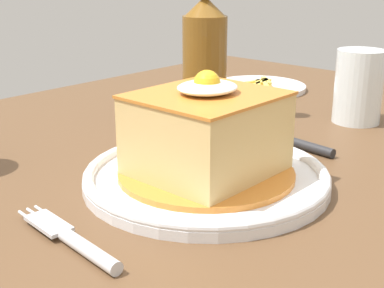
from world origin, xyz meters
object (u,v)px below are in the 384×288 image
Objects in this scene: fork at (75,241)px; beer_bottle_amber at (205,52)px; main_plate at (206,176)px; side_plate_fries at (259,87)px; drinking_glass at (358,92)px; knife at (292,142)px.

beer_bottle_amber reaches higher than fork.
side_plate_fries is at bearing 28.45° from main_plate.
drinking_glass is 0.24m from side_plate_fries.
drinking_glass is (0.32, -0.01, 0.04)m from main_plate.
side_plate_fries is at bearing 70.94° from drinking_glass.
knife is at bearing -0.31° from main_plate.
main_plate is 2.44× the size of drinking_glass.
drinking_glass is 0.62× the size of side_plate_fries.
side_plate_fries is (0.24, 0.22, -0.00)m from knife.
beer_bottle_amber is 2.53× the size of drinking_glass.
knife is 0.19m from beer_bottle_amber.
drinking_glass is at bearing -1.74° from main_plate.
drinking_glass reaches higher than main_plate.
drinking_glass is at bearing -0.22° from fork.
main_plate is at bearing 179.69° from knife.
main_plate is 0.96× the size of beer_bottle_amber.
main_plate is 1.55× the size of knife.
beer_bottle_amber is at bearing -166.11° from side_plate_fries.
beer_bottle_amber reaches higher than drinking_glass.
fork is at bearing 179.78° from drinking_glass.
main_plate is at bearing -151.55° from side_plate_fries.
side_plate_fries is at bearing 42.86° from knife.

